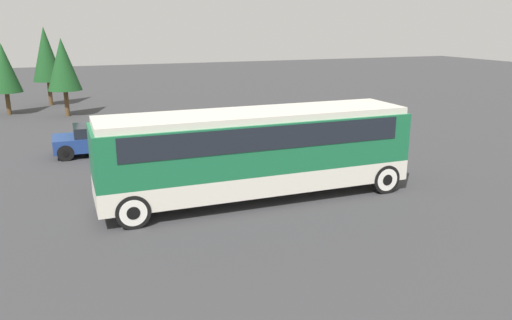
% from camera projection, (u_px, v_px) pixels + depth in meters
% --- Properties ---
extents(ground_plane, '(120.00, 120.00, 0.00)m').
position_uv_depth(ground_plane, '(256.00, 198.00, 17.03)').
color(ground_plane, '#38383A').
extents(tour_bus, '(10.49, 2.55, 2.99)m').
position_uv_depth(tour_bus, '(259.00, 147.00, 16.59)').
color(tour_bus, silver).
rests_on(tour_bus, ground_plane).
extents(parked_car_near, '(4.08, 1.86, 1.35)m').
position_uv_depth(parked_car_near, '(230.00, 135.00, 23.48)').
color(parked_car_near, '#2D5638').
rests_on(parked_car_near, ground_plane).
extents(parked_car_mid, '(4.52, 1.94, 1.34)m').
position_uv_depth(parked_car_mid, '(105.00, 138.00, 22.83)').
color(parked_car_mid, navy).
rests_on(parked_car_mid, ground_plane).
extents(tree_left, '(2.08, 2.08, 4.91)m').
position_uv_depth(tree_left, '(63.00, 65.00, 31.27)').
color(tree_left, brown).
rests_on(tree_left, ground_plane).
extents(tree_center, '(2.02, 2.02, 4.58)m').
position_uv_depth(tree_center, '(4.00, 68.00, 31.85)').
color(tree_center, brown).
rests_on(tree_center, ground_plane).
extents(tree_right, '(2.06, 2.06, 5.57)m').
position_uv_depth(tree_right, '(46.00, 54.00, 35.43)').
color(tree_right, brown).
rests_on(tree_right, ground_plane).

